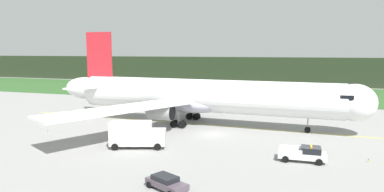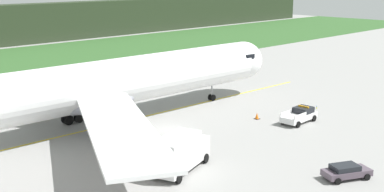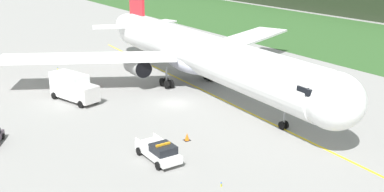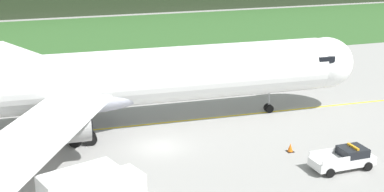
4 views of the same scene
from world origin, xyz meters
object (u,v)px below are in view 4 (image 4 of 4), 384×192
airliner (103,81)px  apron_cone (290,148)px  ops_pickup_truck (345,158)px  catering_truck (90,191)px

airliner → apron_cone: airliner is taller
airliner → ops_pickup_truck: bearing=-41.9°
airliner → catering_truck: 17.21m
airliner → catering_truck: bearing=-102.9°
catering_truck → apron_cone: 19.39m
airliner → catering_truck: airliner is taller
airliner → ops_pickup_truck: size_ratio=10.25×
airliner → apron_cone: 18.91m
ops_pickup_truck → apron_cone: (-2.54, 4.56, -0.52)m
ops_pickup_truck → apron_cone: size_ratio=6.85×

